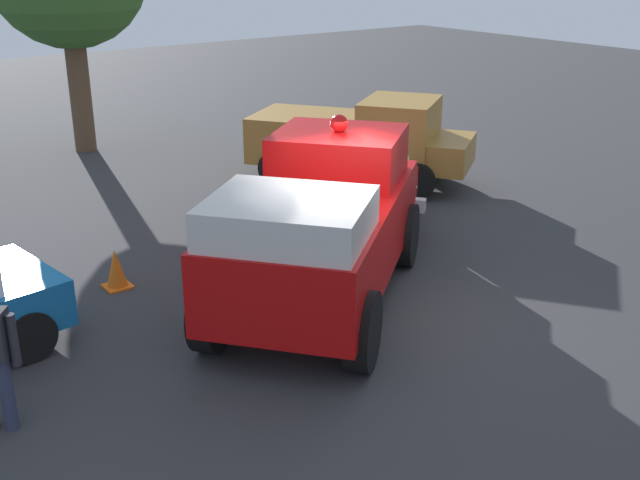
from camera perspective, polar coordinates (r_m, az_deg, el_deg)
ground_plane at (r=11.33m, az=2.34°, el=-5.31°), size 60.00×60.00×0.00m
vintage_fire_truck at (r=11.39m, az=0.30°, el=1.41°), size 5.42×6.00×2.59m
parked_pickup at (r=17.21m, az=2.93°, el=7.45°), size 4.97×4.22×1.90m
lawn_chair_near_truck at (r=15.09m, az=6.13°, el=3.83°), size 0.66×0.66×1.02m
spectator_seated at (r=14.94m, az=5.97°, el=4.09°), size 0.58×0.64×1.29m
traffic_cone at (r=12.38m, az=-14.75°, el=-2.08°), size 0.40×0.40×0.64m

